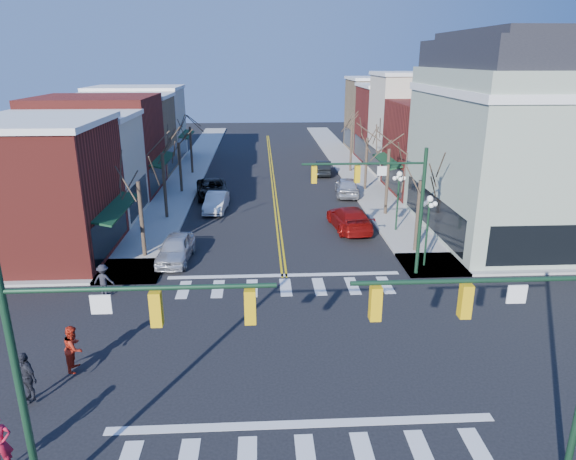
{
  "coord_description": "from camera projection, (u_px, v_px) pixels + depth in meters",
  "views": [
    {
      "loc": [
        -1.24,
        -18.73,
        11.61
      ],
      "look_at": [
        0.19,
        7.48,
        2.8
      ],
      "focal_mm": 32.0,
      "sensor_mm": 36.0,
      "label": 1
    }
  ],
  "objects": [
    {
      "name": "ground",
      "position": [
        293.0,
        350.0,
        21.49
      ],
      "size": [
        160.0,
        160.0,
        0.0
      ],
      "primitive_type": "plane",
      "color": "black",
      "rests_on": "ground"
    },
    {
      "name": "traffic_mast_near_left",
      "position": [
        90.0,
        352.0,
        12.7
      ],
      "size": [
        6.6,
        0.28,
        7.2
      ],
      "color": "#14331E",
      "rests_on": "ground"
    },
    {
      "name": "sidewalk_right",
      "position": [
        386.0,
        211.0,
        40.85
      ],
      "size": [
        3.5,
        70.0,
        0.15
      ],
      "primitive_type": "cube",
      "color": "#9E9B93",
      "rests_on": "ground"
    },
    {
      "name": "pedestrian_dark_a",
      "position": [
        26.0,
        377.0,
        17.84
      ],
      "size": [
        1.16,
        1.03,
        1.89
      ],
      "primitive_type": "imported",
      "rotation": [
        0.0,
        0.0,
        -0.64
      ],
      "color": "black",
      "rests_on": "sidewalk_left"
    },
    {
      "name": "tree_right_d",
      "position": [
        351.0,
        149.0,
        54.26
      ],
      "size": [
        0.24,
        0.24,
        4.97
      ],
      "primitive_type": "cylinder",
      "color": "#382B21",
      "rests_on": "ground"
    },
    {
      "name": "car_right_far",
      "position": [
        323.0,
        168.0,
        53.58
      ],
      "size": [
        2.13,
        4.66,
        1.48
      ],
      "primitive_type": "imported",
      "rotation": [
        0.0,
        0.0,
        3.01
      ],
      "color": "black",
      "rests_on": "ground"
    },
    {
      "name": "bldg_right_tan",
      "position": [
        387.0,
        115.0,
        67.24
      ],
      "size": [
        10.0,
        8.0,
        9.0
      ],
      "primitive_type": "cube",
      "color": "#937751",
      "rests_on": "ground"
    },
    {
      "name": "bldg_right_brick_b",
      "position": [
        403.0,
        125.0,
        59.75
      ],
      "size": [
        10.0,
        8.0,
        8.5
      ],
      "primitive_type": "cube",
      "color": "maroon",
      "rests_on": "ground"
    },
    {
      "name": "tree_left_a",
      "position": [
        142.0,
        220.0,
        30.7
      ],
      "size": [
        0.24,
        0.24,
        4.76
      ],
      "primitive_type": "cylinder",
      "color": "#382B21",
      "rests_on": "ground"
    },
    {
      "name": "bldg_left_stucco_a",
      "position": [
        68.0,
        170.0,
        37.95
      ],
      "size": [
        10.0,
        7.0,
        7.5
      ],
      "primitive_type": "cube",
      "color": "beige",
      "rests_on": "ground"
    },
    {
      "name": "pedestrian_red_b",
      "position": [
        74.0,
        348.0,
        19.64
      ],
      "size": [
        0.73,
        0.92,
        1.85
      ],
      "primitive_type": "imported",
      "rotation": [
        0.0,
        0.0,
        1.6
      ],
      "color": "#B62513",
      "rests_on": "sidewalk_left"
    },
    {
      "name": "tree_right_c",
      "position": [
        366.0,
        164.0,
        46.71
      ],
      "size": [
        0.24,
        0.24,
        4.83
      ],
      "primitive_type": "cylinder",
      "color": "#382B21",
      "rests_on": "ground"
    },
    {
      "name": "traffic_mast_far_right",
      "position": [
        388.0,
        195.0,
        27.28
      ],
      "size": [
        6.6,
        0.28,
        7.2
      ],
      "color": "#14331E",
      "rests_on": "ground"
    },
    {
      "name": "bldg_left_stucco_b",
      "position": [
        139.0,
        125.0,
        60.55
      ],
      "size": [
        10.0,
        8.0,
        8.2
      ],
      "primitive_type": "cube",
      "color": "beige",
      "rests_on": "ground"
    },
    {
      "name": "tree_right_b",
      "position": [
        387.0,
        183.0,
        39.08
      ],
      "size": [
        0.24,
        0.24,
        5.18
      ],
      "primitive_type": "cylinder",
      "color": "#382B21",
      "rests_on": "ground"
    },
    {
      "name": "bldg_right_stucco",
      "position": [
        423.0,
        126.0,
        52.41
      ],
      "size": [
        10.0,
        7.0,
        10.0
      ],
      "primitive_type": "cube",
      "color": "beige",
      "rests_on": "ground"
    },
    {
      "name": "tree_left_d",
      "position": [
        191.0,
        151.0,
        53.4
      ],
      "size": [
        0.24,
        0.24,
        4.9
      ],
      "primitive_type": "cylinder",
      "color": "#382B21",
      "rests_on": "ground"
    },
    {
      "name": "car_left_mid",
      "position": [
        216.0,
        202.0,
        40.77
      ],
      "size": [
        1.89,
        4.55,
        1.46
      ],
      "primitive_type": "imported",
      "rotation": [
        0.0,
        0.0,
        -0.08
      ],
      "color": "silver",
      "rests_on": "ground"
    },
    {
      "name": "car_left_far",
      "position": [
        212.0,
        189.0,
        44.72
      ],
      "size": [
        3.35,
        5.95,
        1.57
      ],
      "primitive_type": "imported",
      "rotation": [
        0.0,
        0.0,
        0.14
      ],
      "color": "black",
      "rests_on": "ground"
    },
    {
      "name": "lamppost_midblock",
      "position": [
        398.0,
        191.0,
        35.17
      ],
      "size": [
        0.36,
        0.36,
        4.33
      ],
      "color": "#14331E",
      "rests_on": "ground"
    },
    {
      "name": "tree_right_a",
      "position": [
        418.0,
        217.0,
        31.6
      ],
      "size": [
        0.24,
        0.24,
        4.62
      ],
      "primitive_type": "cylinder",
      "color": "#382B21",
      "rests_on": "ground"
    },
    {
      "name": "tree_left_b",
      "position": [
        165.0,
        187.0,
        38.23
      ],
      "size": [
        0.24,
        0.24,
        5.04
      ],
      "primitive_type": "cylinder",
      "color": "#382B21",
      "rests_on": "ground"
    },
    {
      "name": "bldg_right_brick_a",
      "position": [
        449.0,
        149.0,
        45.39
      ],
      "size": [
        10.0,
        8.5,
        8.0
      ],
      "primitive_type": "cube",
      "color": "maroon",
      "rests_on": "ground"
    },
    {
      "name": "sidewalk_left",
      "position": [
        165.0,
        214.0,
        39.94
      ],
      "size": [
        3.5,
        70.0,
        0.15
      ],
      "primitive_type": "cube",
      "color": "#9E9B93",
      "rests_on": "ground"
    },
    {
      "name": "bldg_left_brick_a",
      "position": [
        21.0,
        193.0,
        30.53
      ],
      "size": [
        10.0,
        8.5,
        8.0
      ],
      "primitive_type": "cube",
      "color": "maroon",
      "rests_on": "ground"
    },
    {
      "name": "victorian_corner",
      "position": [
        528.0,
        137.0,
        33.95
      ],
      "size": [
        12.25,
        14.25,
        13.3
      ],
      "color": "#95A38D",
      "rests_on": "ground"
    },
    {
      "name": "car_right_mid",
      "position": [
        347.0,
        186.0,
        45.34
      ],
      "size": [
        2.43,
        5.06,
        1.67
      ],
      "primitive_type": "imported",
      "rotation": [
        0.0,
        0.0,
        3.04
      ],
      "color": "silver",
      "rests_on": "ground"
    },
    {
      "name": "bldg_left_tan",
      "position": [
        123.0,
        136.0,
        53.28
      ],
      "size": [
        10.0,
        7.5,
        7.8
      ],
      "primitive_type": "cube",
      "color": "#937751",
      "rests_on": "ground"
    },
    {
      "name": "pedestrian_dark_b",
      "position": [
        104.0,
        280.0,
        25.97
      ],
      "size": [
        1.12,
        0.74,
        1.62
      ],
      "primitive_type": "imported",
      "rotation": [
        0.0,
        0.0,
        3.0
      ],
      "color": "black",
      "rests_on": "sidewalk_left"
    },
    {
      "name": "bldg_left_brick_b",
      "position": [
        99.0,
        146.0,
        45.36
      ],
      "size": [
        10.0,
        9.0,
        8.5
      ],
      "primitive_type": "cube",
      "color": "maroon",
      "rests_on": "ground"
    },
    {
      "name": "car_right_near",
      "position": [
        349.0,
        218.0,
        36.36
      ],
      "size": [
        2.85,
        5.9,
        1.66
      ],
      "primitive_type": "imported",
      "rotation": [
        0.0,
        0.0,
        3.24
      ],
      "color": "maroon",
      "rests_on": "ground"
    },
    {
      "name": "traffic_mast_near_right",
      "position": [
        526.0,
        339.0,
        13.27
      ],
      "size": [
        6.6,
        0.28,
        7.2
      ],
      "color": "#14331E",
      "rests_on": "ground"
    },
    {
      "name": "lamppost_corner",
      "position": [
        428.0,
        219.0,
        29.02
      ],
      "size": [
        0.36,
        0.36,
        4.33
      ],
      "color": "#14331E",
      "rests_on": "ground"
    },
    {
      "name": "car_left_near",
      "position": [
        176.0,
        249.0,
        30.71
      ],
      "size": [
        2.1,
        4.64,
        1.55
      ],
      "primitive_type": "imported",
      "rotation": [
        0.0,
        0.0,
        -0.06
      ],
      "color": "silver",
      "rests_on": "ground"
    },
    {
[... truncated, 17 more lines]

